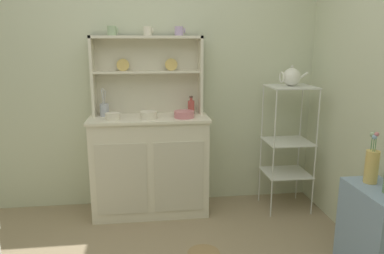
{
  "coord_description": "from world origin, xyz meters",
  "views": [
    {
      "loc": [
        0.01,
        -1.79,
        1.53
      ],
      "look_at": [
        0.37,
        1.12,
        0.85
      ],
      "focal_mm": 34.24,
      "sensor_mm": 36.0,
      "label": 1
    }
  ],
  "objects_px": {
    "bakers_rack": "(288,134)",
    "hutch_cabinet": "(150,164)",
    "cup_sage_0": "(112,31)",
    "jam_bottle": "(191,107)",
    "side_shelf_blue": "(375,236)",
    "porcelain_teapot": "(291,77)",
    "bowl_mixing_large": "(113,116)",
    "flower_vase": "(372,165)",
    "hutch_shelf_unit": "(147,69)",
    "utensil_jar": "(104,110)"
  },
  "relations": [
    {
      "from": "hutch_cabinet",
      "to": "bakers_rack",
      "type": "relative_size",
      "value": 0.9
    },
    {
      "from": "cup_sage_0",
      "to": "porcelain_teapot",
      "type": "xyz_separation_m",
      "value": [
        1.54,
        -0.2,
        -0.39
      ]
    },
    {
      "from": "hutch_cabinet",
      "to": "side_shelf_blue",
      "type": "height_order",
      "value": "hutch_cabinet"
    },
    {
      "from": "bakers_rack",
      "to": "side_shelf_blue",
      "type": "distance_m",
      "value": 1.2
    },
    {
      "from": "bakers_rack",
      "to": "utensil_jar",
      "type": "height_order",
      "value": "bakers_rack"
    },
    {
      "from": "bowl_mixing_large",
      "to": "hutch_shelf_unit",
      "type": "bearing_deg",
      "value": 37.97
    },
    {
      "from": "hutch_shelf_unit",
      "to": "flower_vase",
      "type": "height_order",
      "value": "hutch_shelf_unit"
    },
    {
      "from": "bakers_rack",
      "to": "porcelain_teapot",
      "type": "relative_size",
      "value": 4.65
    },
    {
      "from": "hutch_cabinet",
      "to": "jam_bottle",
      "type": "distance_m",
      "value": 0.64
    },
    {
      "from": "flower_vase",
      "to": "hutch_cabinet",
      "type": "bearing_deg",
      "value": 142.71
    },
    {
      "from": "side_shelf_blue",
      "to": "cup_sage_0",
      "type": "height_order",
      "value": "cup_sage_0"
    },
    {
      "from": "bakers_rack",
      "to": "utensil_jar",
      "type": "bearing_deg",
      "value": 174.65
    },
    {
      "from": "hutch_cabinet",
      "to": "side_shelf_blue",
      "type": "distance_m",
      "value": 1.86
    },
    {
      "from": "hutch_cabinet",
      "to": "cup_sage_0",
      "type": "height_order",
      "value": "cup_sage_0"
    },
    {
      "from": "hutch_cabinet",
      "to": "porcelain_teapot",
      "type": "height_order",
      "value": "porcelain_teapot"
    },
    {
      "from": "bowl_mixing_large",
      "to": "side_shelf_blue",
      "type": "bearing_deg",
      "value": -33.18
    },
    {
      "from": "hutch_shelf_unit",
      "to": "bakers_rack",
      "type": "xyz_separation_m",
      "value": [
        1.25,
        -0.24,
        -0.58
      ]
    },
    {
      "from": "bakers_rack",
      "to": "bowl_mixing_large",
      "type": "distance_m",
      "value": 1.57
    },
    {
      "from": "bakers_rack",
      "to": "hutch_cabinet",
      "type": "bearing_deg",
      "value": 176.56
    },
    {
      "from": "jam_bottle",
      "to": "utensil_jar",
      "type": "relative_size",
      "value": 0.66
    },
    {
      "from": "bakers_rack",
      "to": "side_shelf_blue",
      "type": "relative_size",
      "value": 1.81
    },
    {
      "from": "hutch_cabinet",
      "to": "bowl_mixing_large",
      "type": "height_order",
      "value": "bowl_mixing_large"
    },
    {
      "from": "hutch_shelf_unit",
      "to": "cup_sage_0",
      "type": "relative_size",
      "value": 10.64
    },
    {
      "from": "side_shelf_blue",
      "to": "porcelain_teapot",
      "type": "height_order",
      "value": "porcelain_teapot"
    },
    {
      "from": "cup_sage_0",
      "to": "jam_bottle",
      "type": "distance_m",
      "value": 0.95
    },
    {
      "from": "bowl_mixing_large",
      "to": "porcelain_teapot",
      "type": "distance_m",
      "value": 1.58
    },
    {
      "from": "hutch_shelf_unit",
      "to": "porcelain_teapot",
      "type": "relative_size",
      "value": 3.92
    },
    {
      "from": "bakers_rack",
      "to": "jam_bottle",
      "type": "xyz_separation_m",
      "value": [
        -0.87,
        0.16,
        0.24
      ]
    },
    {
      "from": "flower_vase",
      "to": "hutch_shelf_unit",
      "type": "bearing_deg",
      "value": 138.74
    },
    {
      "from": "side_shelf_blue",
      "to": "porcelain_teapot",
      "type": "xyz_separation_m",
      "value": [
        -0.17,
        1.12,
        0.91
      ]
    },
    {
      "from": "hutch_cabinet",
      "to": "cup_sage_0",
      "type": "bearing_deg",
      "value": 157.12
    },
    {
      "from": "hutch_shelf_unit",
      "to": "side_shelf_blue",
      "type": "distance_m",
      "value": 2.19
    },
    {
      "from": "hutch_shelf_unit",
      "to": "utensil_jar",
      "type": "bearing_deg",
      "value": -167.48
    },
    {
      "from": "bakers_rack",
      "to": "bowl_mixing_large",
      "type": "height_order",
      "value": "bakers_rack"
    },
    {
      "from": "side_shelf_blue",
      "to": "porcelain_teapot",
      "type": "distance_m",
      "value": 1.46
    },
    {
      "from": "hutch_shelf_unit",
      "to": "bakers_rack",
      "type": "bearing_deg",
      "value": -10.8
    },
    {
      "from": "side_shelf_blue",
      "to": "porcelain_teapot",
      "type": "bearing_deg",
      "value": 98.4
    },
    {
      "from": "hutch_shelf_unit",
      "to": "bowl_mixing_large",
      "type": "height_order",
      "value": "hutch_shelf_unit"
    },
    {
      "from": "hutch_shelf_unit",
      "to": "jam_bottle",
      "type": "height_order",
      "value": "hutch_shelf_unit"
    },
    {
      "from": "hutch_cabinet",
      "to": "porcelain_teapot",
      "type": "distance_m",
      "value": 1.47
    },
    {
      "from": "cup_sage_0",
      "to": "utensil_jar",
      "type": "xyz_separation_m",
      "value": [
        -0.09,
        -0.04,
        -0.67
      ]
    },
    {
      "from": "bowl_mixing_large",
      "to": "flower_vase",
      "type": "bearing_deg",
      "value": -30.3
    },
    {
      "from": "jam_bottle",
      "to": "flower_vase",
      "type": "distance_m",
      "value": 1.57
    },
    {
      "from": "hutch_cabinet",
      "to": "bowl_mixing_large",
      "type": "relative_size",
      "value": 8.41
    },
    {
      "from": "side_shelf_blue",
      "to": "utensil_jar",
      "type": "xyz_separation_m",
      "value": [
        -1.8,
        1.28,
        0.63
      ]
    },
    {
      "from": "cup_sage_0",
      "to": "hutch_shelf_unit",
      "type": "bearing_deg",
      "value": 8.11
    },
    {
      "from": "bakers_rack",
      "to": "cup_sage_0",
      "type": "height_order",
      "value": "cup_sage_0"
    },
    {
      "from": "porcelain_teapot",
      "to": "jam_bottle",
      "type": "bearing_deg",
      "value": 169.43
    },
    {
      "from": "utensil_jar",
      "to": "hutch_cabinet",
      "type": "bearing_deg",
      "value": -11.49
    },
    {
      "from": "utensil_jar",
      "to": "porcelain_teapot",
      "type": "xyz_separation_m",
      "value": [
        1.63,
        -0.15,
        0.28
      ]
    }
  ]
}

